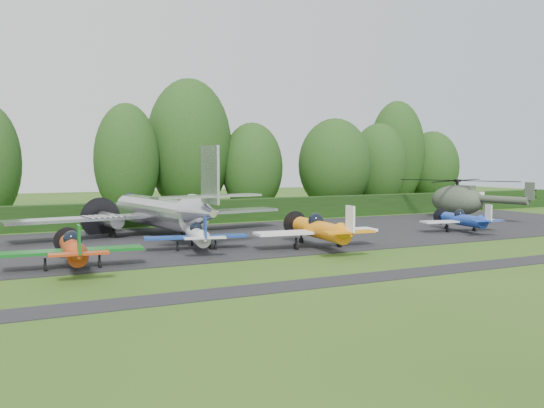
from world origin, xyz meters
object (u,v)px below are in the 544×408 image
light_plane_red (73,249)px  light_plane_blue (463,220)px  light_plane_orange (320,229)px  light_plane_white (197,235)px  transport_plane (159,212)px  sign_board (470,198)px  helicopter (458,198)px

light_plane_red → light_plane_blue: light_plane_red is taller
light_plane_orange → light_plane_red: bearing=176.1°
light_plane_white → light_plane_orange: size_ratio=0.79×
transport_plane → light_plane_red: bearing=-117.5°
light_plane_red → sign_board: 47.88m
light_plane_orange → helicopter: size_ratio=0.62×
light_plane_white → light_plane_orange: bearing=-33.0°
helicopter → light_plane_red: bearing=-151.7°
transport_plane → helicopter: transport_plane is taller
transport_plane → light_plane_red: (-7.59, -10.91, -0.73)m
light_plane_white → light_plane_blue: size_ratio=0.99×
light_plane_white → sign_board: light_plane_white is taller
helicopter → sign_board: bearing=48.3°
light_plane_orange → sign_board: light_plane_orange is taller
light_plane_orange → light_plane_blue: 14.47m
sign_board → light_plane_white: bearing=-165.8°
transport_plane → helicopter: (29.18, 1.15, 0.14)m
light_plane_red → light_plane_orange: light_plane_orange is taller
transport_plane → light_plane_white: bearing=-82.1°
light_plane_orange → sign_board: bearing=24.1°
light_plane_orange → helicopter: helicopter is taller
light_plane_white → helicopter: size_ratio=0.49×
light_plane_blue → light_plane_orange: bearing=179.5°
transport_plane → sign_board: bearing=18.3°
light_plane_blue → sign_board: bearing=32.7°
light_plane_red → sign_board: size_ratio=2.00×
light_plane_white → sign_board: (36.70, 14.69, 0.39)m
light_plane_white → transport_plane: bearing=79.0°
light_plane_white → light_plane_blue: (21.18, -0.11, 0.01)m
transport_plane → helicopter: 29.20m
sign_board → light_plane_red: bearing=-165.5°
light_plane_red → light_plane_blue: bearing=2.2°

